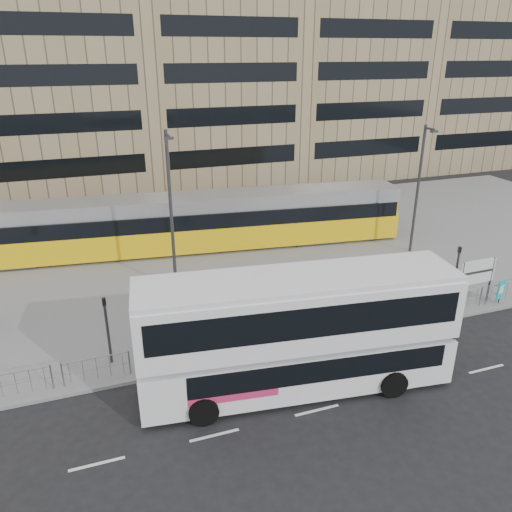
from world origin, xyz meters
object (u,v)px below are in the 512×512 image
object	(u,v)px
pedestrian	(211,289)
traffic_light_west	(107,322)
double_decker_bus	(297,330)
lamp_post_west	(171,208)
ad_panel	(501,290)
lamp_post_east	(419,185)
traffic_light_east	(457,267)
tram	(171,224)
station_sign	(477,274)

from	to	relation	value
pedestrian	traffic_light_west	bearing A→B (deg)	113.73
double_decker_bus	lamp_post_west	distance (m)	10.68
ad_panel	lamp_post_east	world-z (taller)	lamp_post_east
pedestrian	traffic_light_east	size ratio (longest dim) A/B	0.57
double_decker_bus	tram	world-z (taller)	double_decker_bus
traffic_light_east	lamp_post_east	distance (m)	7.55
lamp_post_east	station_sign	bearing A→B (deg)	-100.88
double_decker_bus	pedestrian	bearing A→B (deg)	107.94
station_sign	traffic_light_east	world-z (taller)	traffic_light_east
ad_panel	traffic_light_west	distance (m)	19.94
double_decker_bus	pedestrian	world-z (taller)	double_decker_bus
tram	ad_panel	xyz separation A→B (m)	(14.99, -13.32, -1.08)
ad_panel	lamp_post_west	bearing A→B (deg)	136.20
station_sign	traffic_light_east	bearing A→B (deg)	138.69
pedestrian	ad_panel	bearing A→B (deg)	-120.10
traffic_light_east	lamp_post_west	world-z (taller)	lamp_post_west
double_decker_bus	ad_panel	bearing A→B (deg)	18.95
pedestrian	traffic_light_west	world-z (taller)	traffic_light_west
traffic_light_west	lamp_post_east	xyz separation A→B (m)	(19.88, 6.61, 2.54)
traffic_light_east	pedestrian	bearing A→B (deg)	177.76
ad_panel	station_sign	bearing A→B (deg)	144.87
tram	pedestrian	world-z (taller)	tram
lamp_post_east	traffic_light_east	bearing A→B (deg)	-108.01
tram	lamp_post_west	distance (m)	6.81
pedestrian	traffic_light_east	xyz separation A→B (m)	(12.28, -3.92, 1.09)
tram	lamp_post_west	size ratio (longest dim) A/B	3.56
station_sign	lamp_post_west	size ratio (longest dim) A/B	0.28
lamp_post_west	lamp_post_east	xyz separation A→B (m)	(15.90, 0.57, -0.27)
double_decker_bus	lamp_post_west	size ratio (longest dim) A/B	1.41
ad_panel	double_decker_bus	bearing A→B (deg)	172.75
tram	lamp_post_west	xyz separation A→B (m)	(-0.90, -6.08, 2.94)
station_sign	pedestrian	xyz separation A→B (m)	(-13.06, 4.57, -0.86)
tram	station_sign	size ratio (longest dim) A/B	12.52
pedestrian	lamp_post_east	distance (m)	15.20
traffic_light_west	lamp_post_west	world-z (taller)	lamp_post_west
tram	ad_panel	bearing A→B (deg)	-34.88
tram	traffic_light_west	distance (m)	13.06
double_decker_bus	traffic_light_west	world-z (taller)	double_decker_bus
lamp_post_west	station_sign	bearing A→B (deg)	-25.32
ad_panel	tram	bearing A→B (deg)	119.09
double_decker_bus	ad_panel	size ratio (longest dim) A/B	9.40
traffic_light_west	lamp_post_east	bearing A→B (deg)	15.87
tram	double_decker_bus	bearing A→B (deg)	-76.07
traffic_light_east	lamp_post_east	size ratio (longest dim) A/B	0.37
ad_panel	pedestrian	xyz separation A→B (m)	(-14.47, 4.97, 0.11)
double_decker_bus	tram	size ratio (longest dim) A/B	0.40
tram	traffic_light_east	size ratio (longest dim) A/B	10.14
tram	ad_panel	world-z (taller)	tram
lamp_post_west	traffic_light_west	bearing A→B (deg)	-123.40
traffic_light_east	lamp_post_east	bearing A→B (deg)	87.45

